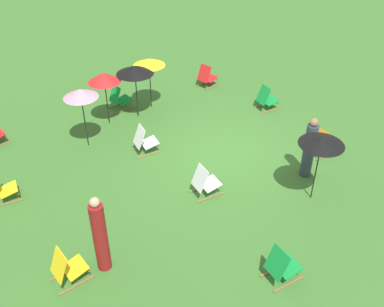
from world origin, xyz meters
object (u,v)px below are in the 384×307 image
at_px(umbrella_0, 80,93).
at_px(person_1, 309,149).
at_px(deckchair_7, 282,266).
at_px(deckchair_10, 67,268).
at_px(deckchair_11, 266,99).
at_px(deckchair_0, 207,77).
at_px(deckchair_1, 320,143).
at_px(deckchair_2, 144,141).
at_px(deckchair_4, 119,98).
at_px(person_0, 100,236).
at_px(umbrella_3, 149,62).
at_px(deckchair_3, 1,188).
at_px(umbrella_2, 104,77).
at_px(umbrella_4, 135,70).
at_px(umbrella_1, 322,141).
at_px(deckchair_5, 205,182).

relative_size(umbrella_0, person_1, 1.05).
distance_m(deckchair_7, deckchair_10, 4.27).
bearing_deg(deckchair_11, deckchair_0, 21.63).
xyz_separation_m(deckchair_1, deckchair_7, (-2.67, 4.03, 0.00)).
height_order(deckchair_2, umbrella_0, umbrella_0).
relative_size(deckchair_4, deckchair_11, 1.00).
bearing_deg(person_0, umbrella_3, -166.94).
bearing_deg(umbrella_3, umbrella_0, 110.12).
xyz_separation_m(deckchair_3, deckchair_11, (-0.18, -8.55, 0.00)).
bearing_deg(deckchair_3, deckchair_4, -51.20).
height_order(deckchair_4, person_1, person_1).
relative_size(deckchair_3, deckchair_7, 1.00).
bearing_deg(umbrella_3, umbrella_2, 96.14).
distance_m(deckchair_4, umbrella_0, 2.68).
bearing_deg(deckchair_10, deckchair_1, -91.48).
bearing_deg(deckchair_2, deckchair_10, 140.66).
bearing_deg(deckchair_11, deckchair_7, 147.82).
height_order(deckchair_7, umbrella_4, umbrella_4).
height_order(deckchair_3, deckchair_7, same).
xyz_separation_m(deckchair_0, deckchair_2, (-2.47, 3.97, 0.00)).
height_order(deckchair_0, deckchair_4, same).
bearing_deg(umbrella_2, deckchair_7, -178.83).
bearing_deg(deckchair_2, deckchair_3, 96.79).
relative_size(deckchair_2, person_1, 0.48).
relative_size(deckchair_10, deckchair_11, 1.00).
xyz_separation_m(umbrella_2, person_0, (-5.32, 2.65, -0.68)).
relative_size(deckchair_2, umbrella_0, 0.46).
bearing_deg(umbrella_0, deckchair_4, -50.12).
distance_m(deckchair_3, deckchair_4, 5.23).
bearing_deg(person_1, deckchair_2, -13.79).
height_order(deckchair_7, person_0, person_0).
bearing_deg(deckchair_10, deckchair_7, -127.46).
distance_m(umbrella_1, person_0, 5.36).
xyz_separation_m(deckchair_11, umbrella_0, (1.30, 5.81, 1.32)).
xyz_separation_m(deckchair_0, deckchair_4, (0.28, 3.40, 0.00)).
height_order(deckchair_10, umbrella_0, umbrella_0).
bearing_deg(deckchair_5, deckchair_10, 106.26).
bearing_deg(deckchair_10, deckchair_4, -38.55).
relative_size(person_0, person_1, 1.08).
bearing_deg(deckchair_0, deckchair_2, 109.65).
relative_size(deckchair_11, umbrella_3, 0.48).
bearing_deg(deckchair_3, person_0, -152.27).
bearing_deg(deckchair_10, umbrella_0, -31.46).
bearing_deg(deckchair_4, umbrella_3, -120.82).
height_order(deckchair_10, deckchair_11, same).
xyz_separation_m(deckchair_5, umbrella_0, (3.76, 1.53, 1.32)).
bearing_deg(deckchair_1, umbrella_1, 122.62).
xyz_separation_m(umbrella_0, umbrella_4, (0.70, -2.05, -0.07)).
height_order(deckchair_11, person_0, person_0).
xyz_separation_m(deckchair_2, umbrella_3, (2.25, -1.51, 1.23)).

